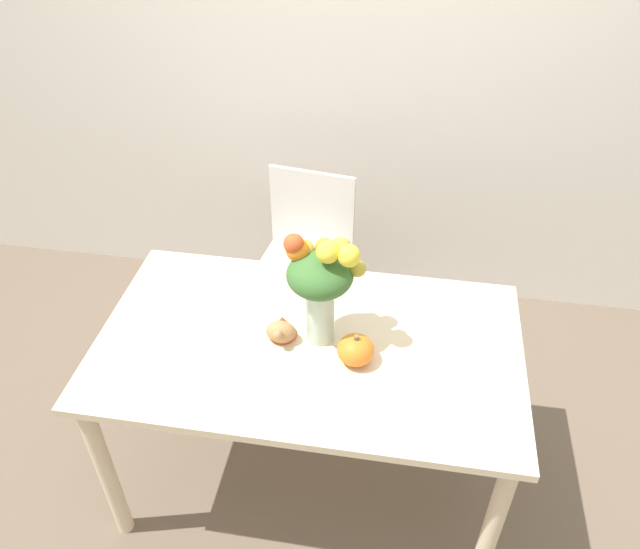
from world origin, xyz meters
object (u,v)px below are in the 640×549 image
at_px(flower_vase, 320,281).
at_px(turkey_figurine, 282,328).
at_px(pumpkin, 356,350).
at_px(dining_chair_near_window, 304,265).

bearing_deg(flower_vase, turkey_figurine, -167.24).
bearing_deg(pumpkin, turkey_figurine, 165.47).
relative_size(pumpkin, turkey_figurine, 0.89).
bearing_deg(pumpkin, flower_vase, 143.89).
height_order(flower_vase, turkey_figurine, flower_vase).
bearing_deg(flower_vase, pumpkin, -36.11).
distance_m(flower_vase, dining_chair_near_window, 0.92).
xyz_separation_m(pumpkin, turkey_figurine, (-0.26, 0.07, -0.01)).
xyz_separation_m(turkey_figurine, dining_chair_near_window, (-0.07, 0.76, -0.32)).
bearing_deg(dining_chair_near_window, flower_vase, -66.91).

